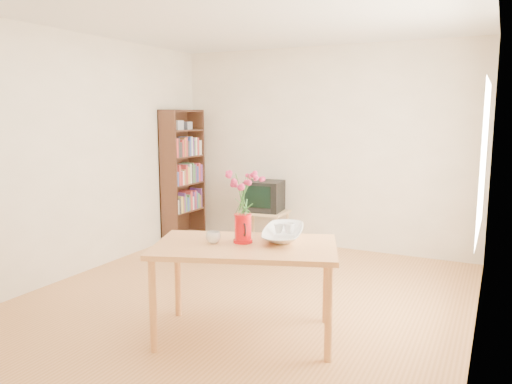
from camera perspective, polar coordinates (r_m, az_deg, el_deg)
The scene contains 11 objects.
room at distance 4.50m, azimuth -1.34°, elevation 3.24°, with size 4.50×4.50×4.50m.
table at distance 3.89m, azimuth -1.24°, elevation -7.16°, with size 1.58×1.22×0.75m.
tv_stand at distance 6.70m, azimuth 0.95°, elevation -2.77°, with size 0.60×0.45×0.46m.
bookshelf at distance 7.00m, azimuth -8.33°, elevation 1.41°, with size 0.28×0.70×1.80m.
pitcher at distance 3.90m, azimuth -1.48°, elevation -4.29°, with size 0.16×0.20×0.23m.
flowers at distance 3.85m, azimuth -1.52°, elevation 0.05°, with size 0.26×0.26×0.37m, color #CD3062, non-canonical shape.
mug at distance 3.91m, azimuth -4.90°, elevation -5.20°, with size 0.11×0.11×0.09m, color white.
bowl at distance 4.03m, azimuth 3.15°, elevation -2.18°, with size 0.47×0.47×0.44m, color white.
teacup_a at distance 4.05m, azimuth 2.63°, elevation -2.78°, with size 0.06×0.06×0.06m, color white.
teacup_b at distance 4.04m, azimuth 3.85°, elevation -2.75°, with size 0.08×0.08×0.07m, color white.
television at distance 6.66m, azimuth 1.01°, elevation -0.40°, with size 0.51×0.48×0.40m.
Camera 1 is at (2.10, -3.96, 1.75)m, focal length 35.00 mm.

